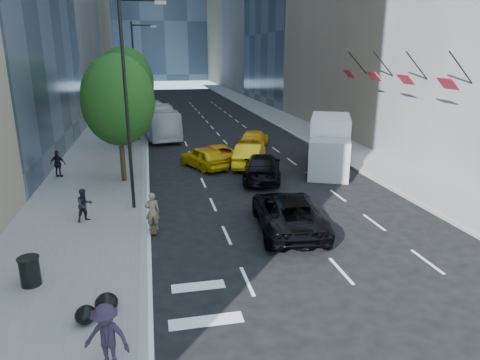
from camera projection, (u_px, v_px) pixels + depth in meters
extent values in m
plane|color=black|center=(282.00, 230.00, 19.05)|extent=(160.00, 160.00, 0.00)
cube|color=slate|center=(116.00, 127.00, 45.37)|extent=(6.00, 120.00, 0.15)
cube|color=slate|center=(287.00, 121.00, 49.15)|extent=(4.00, 120.00, 0.15)
cylinder|color=black|center=(127.00, 107.00, 20.04)|extent=(0.16, 0.16, 10.00)
cylinder|color=black|center=(140.00, 0.00, 18.89)|extent=(1.80, 0.12, 0.12)
cube|color=#99998C|center=(160.00, 3.00, 19.09)|extent=(0.50, 0.22, 0.15)
cylinder|color=black|center=(135.00, 83.00, 36.93)|extent=(0.16, 0.16, 10.00)
cylinder|color=black|center=(142.00, 25.00, 35.77)|extent=(1.80, 0.12, 0.12)
cube|color=#99998C|center=(153.00, 26.00, 35.98)|extent=(0.50, 0.22, 0.15)
cylinder|color=black|center=(122.00, 155.00, 25.57)|extent=(0.30, 0.30, 3.15)
ellipsoid|color=#143A0F|center=(118.00, 100.00, 24.64)|extent=(4.20, 4.20, 5.25)
cylinder|color=black|center=(128.00, 127.00, 34.91)|extent=(0.30, 0.30, 3.38)
ellipsoid|color=#143A0F|center=(125.00, 83.00, 33.92)|extent=(4.50, 4.50, 5.62)
cylinder|color=black|center=(133.00, 110.00, 47.17)|extent=(0.30, 0.30, 2.93)
ellipsoid|color=#143A0F|center=(131.00, 82.00, 46.31)|extent=(3.90, 3.90, 4.88)
cylinder|color=black|center=(141.00, 93.00, 54.51)|extent=(0.14, 0.14, 5.20)
imported|color=black|center=(140.00, 80.00, 54.05)|extent=(2.48, 0.53, 1.00)
cylinder|color=black|center=(461.00, 67.00, 23.07)|extent=(1.75, 0.08, 1.75)
cube|color=#B22939|center=(448.00, 84.00, 23.19)|extent=(0.64, 1.30, 0.64)
cylinder|color=black|center=(417.00, 65.00, 26.82)|extent=(1.75, 0.08, 1.75)
cube|color=#B22939|center=(406.00, 79.00, 26.94)|extent=(0.64, 1.30, 0.64)
cylinder|color=black|center=(383.00, 64.00, 30.58)|extent=(1.75, 0.08, 1.75)
cube|color=#B22939|center=(374.00, 76.00, 30.69)|extent=(0.64, 1.30, 0.64)
cylinder|color=black|center=(357.00, 63.00, 34.33)|extent=(1.75, 0.08, 1.75)
cube|color=#B22939|center=(349.00, 74.00, 34.44)|extent=(0.64, 1.30, 0.64)
imported|color=#746348|center=(152.00, 214.00, 18.60)|extent=(0.64, 0.44, 1.72)
imported|color=black|center=(288.00, 212.00, 18.96)|extent=(3.36, 6.14, 1.63)
imported|color=black|center=(262.00, 167.00, 26.56)|extent=(3.68, 5.98, 1.62)
imported|color=#D0A30A|center=(204.00, 158.00, 29.23)|extent=(3.34, 4.60, 1.46)
imported|color=yellow|center=(250.00, 155.00, 29.70)|extent=(3.37, 5.21, 1.62)
imported|color=#F29F0C|center=(216.00, 153.00, 30.87)|extent=(3.65, 5.13, 1.30)
imported|color=#EFA00C|center=(254.00, 139.00, 35.46)|extent=(3.78, 5.55, 1.49)
imported|color=silver|center=(157.00, 120.00, 40.54)|extent=(4.05, 11.08, 3.02)
cube|color=silver|center=(330.00, 137.00, 29.79)|extent=(4.33, 5.55, 2.89)
cube|color=gray|center=(329.00, 160.00, 26.58)|extent=(3.12, 2.95, 2.46)
cylinder|color=black|center=(310.00, 171.00, 26.59)|extent=(0.77, 1.13, 1.07)
cylinder|color=black|center=(347.00, 173.00, 26.16)|extent=(0.77, 1.13, 1.07)
cylinder|color=black|center=(313.00, 151.00, 32.02)|extent=(0.77, 1.13, 1.07)
cylinder|color=black|center=(344.00, 153.00, 31.59)|extent=(0.77, 1.13, 1.07)
imported|color=black|center=(84.00, 205.00, 19.51)|extent=(0.95, 0.91, 1.55)
imported|color=black|center=(58.00, 164.00, 26.48)|extent=(1.08, 0.71, 1.70)
imported|color=#271E2D|center=(107.00, 337.00, 10.26)|extent=(1.29, 1.00, 1.76)
cylinder|color=black|center=(30.00, 272.00, 14.15)|extent=(0.64, 0.64, 0.96)
ellipsoid|color=black|center=(106.00, 303.00, 12.70)|extent=(0.69, 0.76, 0.59)
ellipsoid|color=black|center=(86.00, 315.00, 12.20)|extent=(0.61, 0.67, 0.52)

